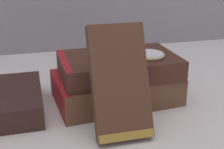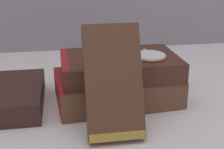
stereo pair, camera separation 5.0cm
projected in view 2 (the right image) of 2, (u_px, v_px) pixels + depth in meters
name	position (u px, v px, depth m)	size (l,w,h in m)	color
ground_plane	(118.00, 103.00, 0.56)	(3.00, 3.00, 0.00)	silver
book_flat_bottom	(114.00, 88.00, 0.57)	(0.23, 0.16, 0.05)	brown
book_flat_top	(117.00, 66.00, 0.55)	(0.21, 0.13, 0.04)	#422319
book_leaning_front	(113.00, 86.00, 0.45)	(0.08, 0.08, 0.16)	#4C2D1E
pocket_watch	(149.00, 55.00, 0.55)	(0.06, 0.06, 0.01)	silver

